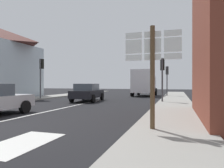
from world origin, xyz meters
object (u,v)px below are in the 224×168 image
object	(u,v)px
sedan_far	(88,92)
traffic_light_near_right	(162,70)
delivery_truck	(144,82)
traffic_light_near_left	(41,70)
route_sign_post	(153,66)
traffic_light_far_right	(167,74)

from	to	relation	value
sedan_far	traffic_light_near_right	bearing A→B (deg)	1.31
delivery_truck	traffic_light_near_left	bearing A→B (deg)	-135.19
route_sign_post	traffic_light_far_right	distance (m)	17.66
traffic_light_near_right	traffic_light_far_right	distance (m)	7.90
traffic_light_far_right	route_sign_post	bearing A→B (deg)	-88.88
delivery_truck	traffic_light_near_left	world-z (taller)	traffic_light_near_left
delivery_truck	traffic_light_far_right	distance (m)	2.87
traffic_light_near_right	traffic_light_near_left	distance (m)	10.99
traffic_light_near_left	delivery_truck	bearing A→B (deg)	44.81
sedan_far	traffic_light_far_right	world-z (taller)	traffic_light_far_right
route_sign_post	traffic_light_near_right	size ratio (longest dim) A/B	0.94
sedan_far	traffic_light_far_right	xyz separation A→B (m)	(6.10, 8.04, 1.76)
route_sign_post	traffic_light_near_left	distance (m)	15.15
traffic_light_near_left	sedan_far	bearing A→B (deg)	-5.05
sedan_far	traffic_light_near_left	size ratio (longest dim) A/B	1.16
delivery_truck	traffic_light_near_right	world-z (taller)	traffic_light_near_right
route_sign_post	traffic_light_far_right	world-z (taller)	traffic_light_far_right
sedan_far	traffic_light_far_right	distance (m)	10.25
traffic_light_near_right	traffic_light_far_right	xyz separation A→B (m)	(0.00, 7.90, 0.01)
delivery_truck	route_sign_post	size ratio (longest dim) A/B	1.58
delivery_truck	traffic_light_near_right	size ratio (longest dim) A/B	1.50
sedan_far	delivery_truck	xyz separation A→B (m)	(3.44, 8.69, 0.89)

